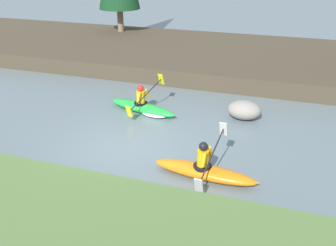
{
  "coord_description": "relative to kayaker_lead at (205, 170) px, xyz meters",
  "views": [
    {
      "loc": [
        4.46,
        -9.33,
        5.41
      ],
      "look_at": [
        0.93,
        0.86,
        0.55
      ],
      "focal_mm": 42.0,
      "sensor_mm": 36.0,
      "label": 1
    }
  ],
  "objects": [
    {
      "name": "kayaker_middle",
      "position": [
        -3.09,
        3.5,
        -0.02
      ],
      "size": [
        2.78,
        2.05,
        1.2
      ],
      "rotation": [
        0.0,
        0.0,
        -0.25
      ],
      "color": "green",
      "rests_on": "ground"
    },
    {
      "name": "kayaker_lead",
      "position": [
        0.0,
        0.0,
        0.0
      ],
      "size": [
        2.79,
        2.07,
        1.2
      ],
      "rotation": [
        0.0,
        0.0,
        -0.08
      ],
      "color": "orange",
      "rests_on": "ground"
    },
    {
      "name": "riverbank_far",
      "position": [
        -2.54,
        10.72,
        0.13
      ],
      "size": [
        44.0,
        8.61,
        0.7
      ],
      "color": "#473D2D",
      "rests_on": "ground"
    },
    {
      "name": "boulder_midstream",
      "position": [
        0.32,
        4.11,
        0.1
      ],
      "size": [
        1.15,
        0.9,
        0.65
      ],
      "color": "gray",
      "rests_on": "ground"
    },
    {
      "name": "ground_plane",
      "position": [
        -2.54,
        0.91,
        -0.22
      ],
      "size": [
        90.0,
        90.0,
        0.0
      ],
      "primitive_type": "plane",
      "color": "slate"
    }
  ]
}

